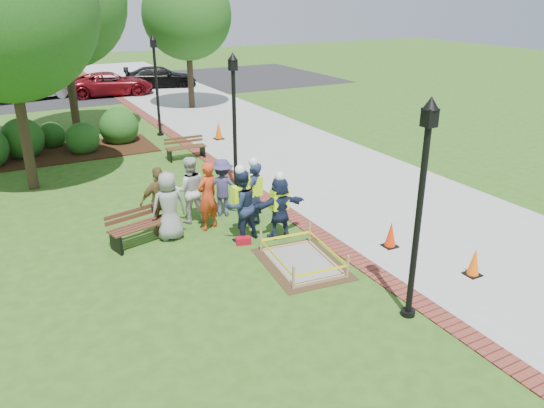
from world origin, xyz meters
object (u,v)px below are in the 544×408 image
bench_near (142,233)px  hivis_worker_b (254,193)px  hivis_worker_a (280,205)px  hivis_worker_c (241,203)px  wet_concrete_pad (302,255)px  cone_front (474,263)px  lamp_near (421,196)px

bench_near → hivis_worker_b: (2.96, -0.35, 0.67)m
hivis_worker_a → bench_near: bearing=158.3°
hivis_worker_a → hivis_worker_c: 0.98m
wet_concrete_pad → hivis_worker_b: hivis_worker_b is taller
hivis_worker_b → hivis_worker_c: bearing=-137.7°
cone_front → bench_near: bearing=139.7°
lamp_near → hivis_worker_a: bearing=96.2°
lamp_near → hivis_worker_b: 5.52m
hivis_worker_b → hivis_worker_a: bearing=-74.4°
wet_concrete_pad → lamp_near: (0.73, -2.77, 2.25)m
hivis_worker_c → cone_front: bearing=-48.2°
cone_front → wet_concrete_pad: bearing=143.5°
wet_concrete_pad → hivis_worker_c: (-0.65, 1.89, 0.74)m
wet_concrete_pad → hivis_worker_a: (0.26, 1.55, 0.65)m
wet_concrete_pad → cone_front: bearing=-36.5°
lamp_near → hivis_worker_c: lamp_near is taller
cone_front → hivis_worker_c: hivis_worker_c is taller
lamp_near → wet_concrete_pad: bearing=104.8°
cone_front → hivis_worker_b: size_ratio=0.35×
cone_front → hivis_worker_a: size_ratio=0.38×
bench_near → cone_front: 7.88m
wet_concrete_pad → bench_near: bearing=136.2°
hivis_worker_c → hivis_worker_b: bearing=42.3°
lamp_near → cone_front: bearing=12.2°
hivis_worker_b → bench_near: bearing=173.3°
hivis_worker_a → hivis_worker_b: (-0.26, 0.93, 0.07)m
bench_near → hivis_worker_c: bearing=-22.4°
wet_concrete_pad → hivis_worker_c: hivis_worker_c is taller
hivis_worker_a → lamp_near: bearing=-83.8°
wet_concrete_pad → lamp_near: bearing=-75.2°
hivis_worker_b → hivis_worker_c: 0.89m
lamp_near → hivis_worker_a: 4.63m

